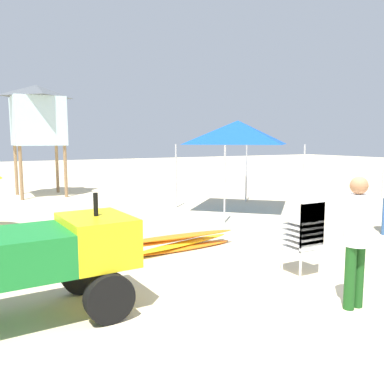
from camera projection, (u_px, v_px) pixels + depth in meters
name	position (u px, v px, depth m)	size (l,w,h in m)	color
ground	(322.00, 304.00, 5.39)	(80.00, 80.00, 0.00)	beige
utility_cart	(31.00, 257.00, 4.84)	(2.60, 1.38, 1.50)	#197A2D
stacked_plastic_chairs	(306.00, 230.00, 6.44)	(0.48, 0.48, 1.29)	silver
surfboard_pile	(181.00, 242.00, 8.06)	(2.54, 0.78, 0.32)	orange
lifeguard_near_center	(356.00, 234.00, 5.16)	(0.32, 0.32, 1.71)	#194C19
popup_canopy	(238.00, 133.00, 12.21)	(2.82, 2.82, 2.74)	#B2B2B7
lifeguard_tower	(38.00, 115.00, 15.34)	(1.98, 1.98, 4.20)	olive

